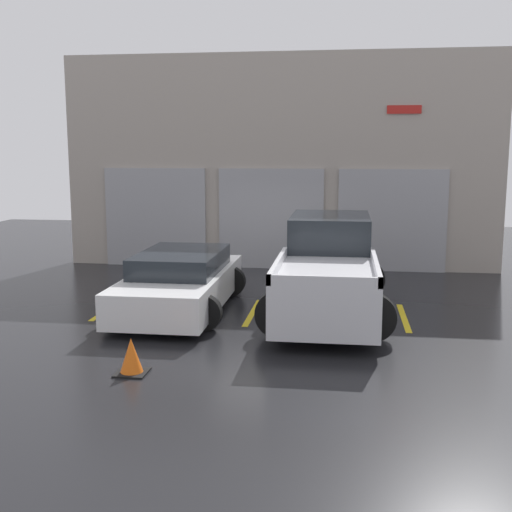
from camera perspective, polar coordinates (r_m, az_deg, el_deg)
name	(u,v)px	position (r m, az deg, el deg)	size (l,w,h in m)	color
ground_plane	(265,291)	(15.25, 0.79, -3.12)	(28.00, 28.00, 0.00)	black
shophouse_building	(279,165)	(18.15, 2.07, 8.12)	(12.17, 0.68, 5.93)	#9E9389
pickup_truck	(328,269)	(13.28, 6.44, -1.20)	(2.49, 5.42, 1.89)	silver
sedan_white	(180,282)	(13.46, -6.74, -2.31)	(2.30, 4.61, 1.23)	white
parking_stripe_far_left	(111,307)	(14.02, -12.79, -4.48)	(0.12, 2.20, 0.01)	gold
parking_stripe_left	(253,312)	(13.27, -0.29, -5.03)	(0.12, 2.20, 0.01)	gold
parking_stripe_centre	(404,317)	(13.21, 13.00, -5.35)	(0.12, 2.20, 0.01)	gold
traffic_cone	(131,357)	(9.88, -11.02, -8.84)	(0.47, 0.47, 0.55)	black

